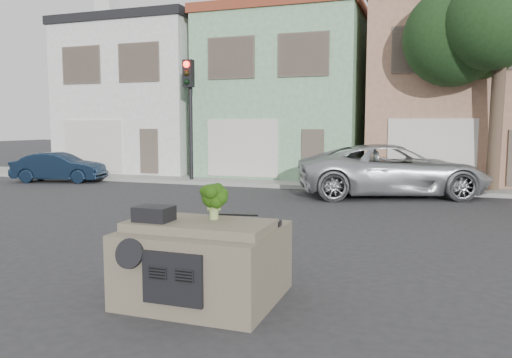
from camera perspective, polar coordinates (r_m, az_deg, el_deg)
The scene contains 13 objects.
ground_plane at distance 9.87m, azimuth 1.64°, elevation -7.92°, with size 120.00×120.00×0.00m, color #303033.
sidewalk at distance 19.97m, azimuth 10.77°, elevation -0.64°, with size 40.00×3.00×0.15m, color gray.
townhouse_white at distance 27.44m, azimuth -11.37°, elevation 8.90°, with size 7.20×8.20×7.55m, color white.
townhouse_mint at distance 24.51m, azimuth 4.13°, elevation 9.35°, with size 7.20×8.20×7.55m, color #80B589.
townhouse_tan at distance 23.69m, azimuth 22.15°, elevation 9.03°, with size 7.20×8.20×7.55m, color #A6785E.
navy_sedan at distance 22.87m, azimuth -21.52°, elevation -0.30°, with size 1.32×3.79×1.25m, color #112033.
silver_pickup at distance 17.63m, azimuth 15.25°, elevation -1.89°, with size 2.93×6.35×1.76m, color #ABAEB3.
traffic_signal at distance 20.85m, azimuth -7.59°, elevation 6.51°, with size 0.40×0.40×5.10m, color black.
tree_near at distance 19.13m, azimuth 25.97°, elevation 11.09°, with size 4.40×4.00×8.50m, color #193315.
car_dashboard at distance 7.01m, azimuth -5.85°, elevation -9.07°, with size 2.00×1.80×1.12m, color #685F4C.
instrument_hump at distance 6.83m, azimuth -11.58°, elevation -3.90°, with size 0.48×0.38×0.20m, color black.
wiper_arm at distance 7.12m, azimuth -2.56°, elevation -4.10°, with size 0.70×0.03×0.02m, color black.
broccoli at distance 6.83m, azimuth -4.84°, elevation -2.53°, with size 0.41×0.41×0.50m, color #1A3809.
Camera 1 is at (2.88, -9.13, 2.40)m, focal length 35.00 mm.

